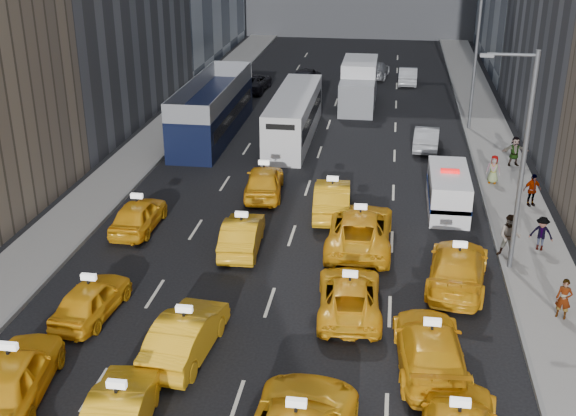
% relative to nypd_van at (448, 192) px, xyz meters
% --- Properties ---
extents(sidewalk_west, '(3.00, 90.00, 0.15)m').
position_rel_nypd_van_xyz_m(sidewalk_west, '(-17.62, 6.91, -0.87)').
color(sidewalk_west, gray).
rests_on(sidewalk_west, ground).
extents(sidewalk_east, '(3.00, 90.00, 0.15)m').
position_rel_nypd_van_xyz_m(sidewalk_east, '(3.38, 6.91, -0.87)').
color(sidewalk_east, gray).
rests_on(sidewalk_east, ground).
extents(curb_west, '(0.15, 90.00, 0.18)m').
position_rel_nypd_van_xyz_m(curb_west, '(-16.17, 6.91, -0.85)').
color(curb_west, slate).
rests_on(curb_west, ground).
extents(curb_east, '(0.15, 90.00, 0.18)m').
position_rel_nypd_van_xyz_m(curb_east, '(1.93, 6.91, -0.85)').
color(curb_east, slate).
rests_on(curb_east, ground).
extents(streetlight_near, '(2.15, 0.22, 9.00)m').
position_rel_nypd_van_xyz_m(streetlight_near, '(2.07, -6.09, 3.98)').
color(streetlight_near, '#595B60').
rests_on(streetlight_near, ground).
extents(streetlight_far, '(2.15, 0.22, 9.00)m').
position_rel_nypd_van_xyz_m(streetlight_far, '(2.07, 13.91, 3.98)').
color(streetlight_far, '#595B60').
rests_on(streetlight_far, ground).
extents(taxi_4, '(2.58, 5.05, 1.65)m').
position_rel_nypd_van_xyz_m(taxi_4, '(-13.77, -16.84, -0.12)').
color(taxi_4, '#F9AB14').
rests_on(taxi_4, ground).
extents(taxi_5, '(2.11, 4.67, 1.49)m').
position_rel_nypd_van_xyz_m(taxi_5, '(-10.04, -17.92, -0.20)').
color(taxi_5, '#F9AB14').
rests_on(taxi_5, ground).
extents(taxi_8, '(1.97, 4.18, 1.38)m').
position_rel_nypd_van_xyz_m(taxi_8, '(-13.34, -11.97, -0.25)').
color(taxi_8, '#F9AB14').
rests_on(taxi_8, ground).
extents(taxi_9, '(2.03, 4.73, 1.52)m').
position_rel_nypd_van_xyz_m(taxi_9, '(-9.29, -13.82, -0.18)').
color(taxi_9, '#F9AB14').
rests_on(taxi_9, ground).
extents(taxi_10, '(2.57, 5.01, 1.35)m').
position_rel_nypd_van_xyz_m(taxi_10, '(-4.11, -10.33, -0.26)').
color(taxi_10, '#F9AB14').
rests_on(taxi_10, ground).
extents(taxi_11, '(2.52, 5.38, 1.52)m').
position_rel_nypd_van_xyz_m(taxi_11, '(-1.32, -13.46, -0.18)').
color(taxi_11, '#F9AB14').
rests_on(taxi_11, ground).
extents(taxi_12, '(1.71, 4.25, 1.45)m').
position_rel_nypd_van_xyz_m(taxi_12, '(-14.18, -4.45, -0.22)').
color(taxi_12, '#F9AB14').
rests_on(taxi_12, ground).
extents(taxi_13, '(1.80, 4.46, 1.44)m').
position_rel_nypd_van_xyz_m(taxi_13, '(-9.05, -5.80, -0.22)').
color(taxi_13, '#F9AB14').
rests_on(taxi_13, ground).
extents(taxi_14, '(2.77, 5.96, 1.65)m').
position_rel_nypd_van_xyz_m(taxi_14, '(-4.04, -4.72, -0.11)').
color(taxi_14, '#F9AB14').
rests_on(taxi_14, ground).
extents(taxi_15, '(2.89, 5.64, 1.57)m').
position_rel_nypd_van_xyz_m(taxi_15, '(-0.05, -7.71, -0.16)').
color(taxi_15, '#F9AB14').
rests_on(taxi_15, ground).
extents(taxi_16, '(2.29, 4.76, 1.57)m').
position_rel_nypd_van_xyz_m(taxi_16, '(-9.21, 0.55, -0.16)').
color(taxi_16, '#F9AB14').
rests_on(taxi_16, ground).
extents(taxi_17, '(1.99, 4.94, 1.60)m').
position_rel_nypd_van_xyz_m(taxi_17, '(-5.55, -1.33, -0.14)').
color(taxi_17, '#F9AB14').
rests_on(taxi_17, ground).
extents(nypd_van, '(2.13, 4.95, 2.09)m').
position_rel_nypd_van_xyz_m(nypd_van, '(0.00, 0.00, 0.00)').
color(nypd_van, white).
rests_on(nypd_van, ground).
extents(double_decker, '(3.80, 12.38, 3.55)m').
position_rel_nypd_van_xyz_m(double_decker, '(-14.28, 10.37, 0.82)').
color(double_decker, black).
rests_on(double_decker, ground).
extents(city_bus, '(3.43, 11.45, 2.91)m').
position_rel_nypd_van_xyz_m(city_bus, '(-9.04, 10.48, 0.50)').
color(city_bus, silver).
rests_on(city_bus, ground).
extents(box_truck, '(2.48, 7.18, 3.28)m').
position_rel_nypd_van_xyz_m(box_truck, '(-5.42, 18.91, 0.67)').
color(box_truck, silver).
rests_on(box_truck, ground).
extents(misc_car_0, '(1.77, 4.30, 1.39)m').
position_rel_nypd_van_xyz_m(misc_car_0, '(-0.72, 9.62, -0.25)').
color(misc_car_0, '#A0A3A8').
rests_on(misc_car_0, ground).
extents(misc_car_1, '(2.61, 5.11, 1.38)m').
position_rel_nypd_van_xyz_m(misc_car_1, '(-14.06, 22.60, -0.25)').
color(misc_car_1, black).
rests_on(misc_car_1, ground).
extents(misc_car_2, '(2.33, 4.84, 1.36)m').
position_rel_nypd_van_xyz_m(misc_car_2, '(-4.38, 28.78, -0.26)').
color(misc_car_2, gray).
rests_on(misc_car_2, ground).
extents(misc_car_3, '(2.36, 4.88, 1.61)m').
position_rel_nypd_van_xyz_m(misc_car_3, '(-10.02, 24.67, -0.14)').
color(misc_car_3, black).
rests_on(misc_car_3, ground).
extents(misc_car_4, '(1.58, 4.31, 1.41)m').
position_rel_nypd_van_xyz_m(misc_car_4, '(-1.73, 26.79, -0.24)').
color(misc_car_4, '#A4A7AC').
rests_on(misc_car_4, ground).
extents(pedestrian_0, '(0.66, 0.56, 1.52)m').
position_rel_nypd_van_xyz_m(pedestrian_0, '(3.49, -9.86, -0.03)').
color(pedestrian_0, gray).
rests_on(pedestrian_0, sidewalk_east).
extents(pedestrian_1, '(1.02, 0.72, 1.90)m').
position_rel_nypd_van_xyz_m(pedestrian_1, '(2.21, -5.18, 0.16)').
color(pedestrian_1, gray).
rests_on(pedestrian_1, sidewalk_east).
extents(pedestrian_2, '(1.06, 0.68, 1.52)m').
position_rel_nypd_van_xyz_m(pedestrian_2, '(3.67, -4.26, -0.03)').
color(pedestrian_2, gray).
rests_on(pedestrian_2, sidewalk_east).
extents(pedestrian_3, '(1.05, 0.76, 1.63)m').
position_rel_nypd_van_xyz_m(pedestrian_3, '(4.08, 0.78, 0.02)').
color(pedestrian_3, gray).
rests_on(pedestrian_3, sidewalk_east).
extents(pedestrian_4, '(0.81, 0.56, 1.52)m').
position_rel_nypd_van_xyz_m(pedestrian_4, '(2.58, 3.72, -0.03)').
color(pedestrian_4, gray).
rests_on(pedestrian_4, sidewalk_east).
extents(pedestrian_5, '(1.62, 0.72, 1.68)m').
position_rel_nypd_van_xyz_m(pedestrian_5, '(4.07, 6.73, 0.05)').
color(pedestrian_5, gray).
rests_on(pedestrian_5, sidewalk_east).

